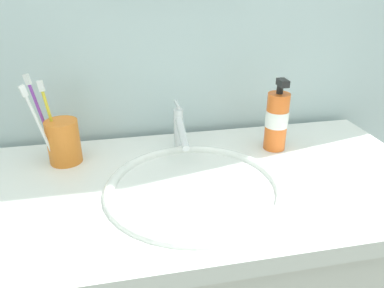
% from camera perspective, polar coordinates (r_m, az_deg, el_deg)
% --- Properties ---
extents(tiled_wall_back, '(2.23, 0.04, 2.40)m').
position_cam_1_polar(tiled_wall_back, '(1.00, -2.31, 21.01)').
color(tiled_wall_back, silver).
rests_on(tiled_wall_back, ground).
extents(sink_basin, '(0.38, 0.38, 0.13)m').
position_cam_1_polar(sink_basin, '(0.82, 0.43, -9.41)').
color(sink_basin, white).
rests_on(sink_basin, vanity_counter).
extents(faucet, '(0.02, 0.14, 0.12)m').
position_cam_1_polar(faucet, '(0.92, -1.90, 2.28)').
color(faucet, silver).
rests_on(faucet, sink_basin).
extents(toothbrush_cup, '(0.08, 0.08, 0.10)m').
position_cam_1_polar(toothbrush_cup, '(0.92, -19.06, 0.33)').
color(toothbrush_cup, orange).
rests_on(toothbrush_cup, vanity_counter).
extents(toothbrush_yellow, '(0.03, 0.01, 0.19)m').
position_cam_1_polar(toothbrush_yellow, '(0.91, -20.92, 3.95)').
color(toothbrush_yellow, yellow).
rests_on(toothbrush_yellow, toothbrush_cup).
extents(toothbrush_white, '(0.05, 0.03, 0.20)m').
position_cam_1_polar(toothbrush_white, '(0.88, -22.54, 3.11)').
color(toothbrush_white, white).
rests_on(toothbrush_white, toothbrush_cup).
extents(toothbrush_purple, '(0.05, 0.03, 0.21)m').
position_cam_1_polar(toothbrush_purple, '(0.92, -22.24, 4.42)').
color(toothbrush_purple, purple).
rests_on(toothbrush_purple, toothbrush_cup).
extents(soap_dispenser, '(0.06, 0.06, 0.18)m').
position_cam_1_polar(soap_dispenser, '(0.95, 12.85, 3.61)').
color(soap_dispenser, orange).
rests_on(soap_dispenser, vanity_counter).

